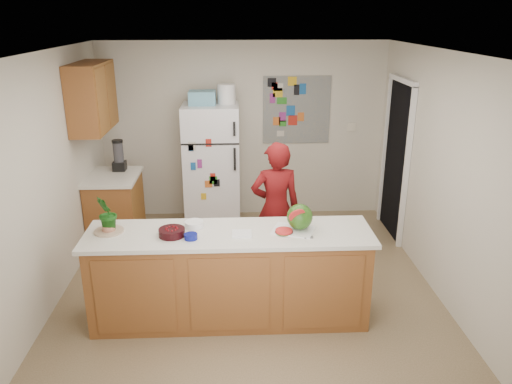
{
  "coord_description": "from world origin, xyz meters",
  "views": [
    {
      "loc": [
        -0.14,
        -4.74,
        2.84
      ],
      "look_at": [
        0.08,
        0.2,
        1.06
      ],
      "focal_mm": 35.0,
      "sensor_mm": 36.0,
      "label": 1
    }
  ],
  "objects_px": {
    "refrigerator": "(212,166)",
    "cherry_bowl": "(172,232)",
    "person": "(276,208)",
    "watermelon": "(300,217)"
  },
  "relations": [
    {
      "from": "refrigerator",
      "to": "person",
      "type": "height_order",
      "value": "refrigerator"
    },
    {
      "from": "person",
      "to": "refrigerator",
      "type": "bearing_deg",
      "value": -66.88
    },
    {
      "from": "refrigerator",
      "to": "cherry_bowl",
      "type": "bearing_deg",
      "value": -96.36
    },
    {
      "from": "cherry_bowl",
      "to": "person",
      "type": "bearing_deg",
      "value": 44.6
    },
    {
      "from": "refrigerator",
      "to": "cherry_bowl",
      "type": "relative_size",
      "value": 7.07
    },
    {
      "from": "watermelon",
      "to": "cherry_bowl",
      "type": "relative_size",
      "value": 1.01
    },
    {
      "from": "refrigerator",
      "to": "person",
      "type": "distance_m",
      "value": 1.61
    },
    {
      "from": "refrigerator",
      "to": "cherry_bowl",
      "type": "xyz_separation_m",
      "value": [
        -0.27,
        -2.44,
        0.11
      ]
    },
    {
      "from": "refrigerator",
      "to": "cherry_bowl",
      "type": "height_order",
      "value": "refrigerator"
    },
    {
      "from": "person",
      "to": "cherry_bowl",
      "type": "relative_size",
      "value": 6.38
    }
  ]
}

